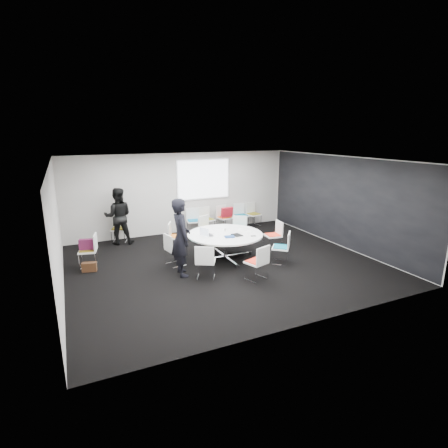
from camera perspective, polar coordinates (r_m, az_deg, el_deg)
name	(u,v)px	position (r m, az deg, el deg)	size (l,w,h in m)	color
room_shell	(227,213)	(9.25, 0.44, 1.75)	(8.08, 7.08, 2.88)	black
conference_table	(225,241)	(9.84, 0.18, -2.71)	(2.11, 2.11, 0.73)	silver
projection_screen	(204,179)	(12.58, -3.35, 7.28)	(1.90, 0.03, 1.35)	white
chair_ring_a	(273,241)	(10.76, 8.00, -2.73)	(0.50, 0.51, 0.88)	silver
chair_ring_b	(239,235)	(11.20, 2.52, -1.89)	(0.62, 0.62, 0.88)	silver
chair_ring_c	(208,235)	(11.29, -2.65, -1.76)	(0.60, 0.59, 0.88)	silver
chair_ring_d	(177,242)	(10.60, -7.75, -2.99)	(0.60, 0.61, 0.88)	silver
chair_ring_e	(175,255)	(9.51, -7.98, -5.10)	(0.53, 0.54, 0.88)	silver
chair_ring_f	(206,268)	(8.60, -3.02, -7.16)	(0.62, 0.61, 0.88)	silver
chair_ring_g	(257,269)	(8.56, 5.33, -7.31)	(0.58, 0.57, 0.88)	silver
chair_ring_h	(281,253)	(9.69, 9.29, -4.77)	(0.64, 0.64, 0.88)	silver
chair_back_a	(194,226)	(12.42, -4.97, -0.27)	(0.53, 0.52, 0.88)	silver
chair_back_b	(207,224)	(12.57, -2.82, -0.05)	(0.53, 0.52, 0.88)	silver
chair_back_c	(224,222)	(12.85, 0.04, 0.30)	(0.56, 0.55, 0.88)	silver
chair_back_d	(241,220)	(13.17, 2.78, 0.64)	(0.47, 0.46, 0.88)	silver
chair_back_e	(253,219)	(13.41, 4.81, 0.87)	(0.54, 0.53, 0.88)	silver
chair_spare_left	(89,257)	(10.00, -21.17, -4.98)	(0.54, 0.54, 0.88)	silver
chair_person_back	(119,234)	(11.86, -16.74, -1.57)	(0.58, 0.57, 0.88)	silver
person_main	(181,237)	(8.65, -7.03, -2.18)	(0.71, 0.47, 1.95)	black
person_back	(118,216)	(11.55, -16.88, 1.22)	(0.88, 0.69, 1.81)	black
laptop	(211,235)	(9.66, -2.15, -1.73)	(0.31, 0.20, 0.02)	#333338
laptop_lid	(204,232)	(9.49, -3.26, -1.31)	(0.30, 0.02, 0.22)	silver
notebook_black	(237,235)	(9.63, 2.15, -1.80)	(0.22, 0.30, 0.02)	black
tablet_folio	(230,237)	(9.46, 0.91, -2.08)	(0.26, 0.20, 0.03)	navy
papers_right	(242,230)	(10.16, 2.88, -0.96)	(0.30, 0.21, 0.00)	silver
papers_front	(246,232)	(9.97, 3.66, -1.29)	(0.30, 0.21, 0.00)	silver
cup	(225,230)	(10.01, 0.23, -0.93)	(0.08, 0.08, 0.09)	white
phone	(253,236)	(9.58, 4.81, -1.96)	(0.14, 0.07, 0.01)	black
maroon_bag	(87,244)	(9.90, -21.44, -3.10)	(0.40, 0.14, 0.28)	#541637
brown_bag	(89,267)	(9.70, -21.13, -6.56)	(0.36, 0.16, 0.24)	#392112
red_jacket	(227,212)	(12.55, 0.48, 1.95)	(0.44, 0.10, 0.35)	#A41421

